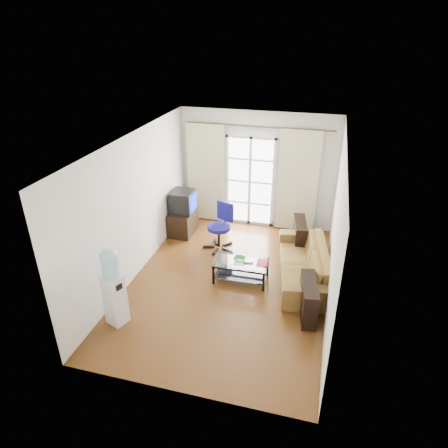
# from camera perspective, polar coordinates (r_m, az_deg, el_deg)

# --- Properties ---
(floor) EXTENTS (5.20, 5.20, 0.00)m
(floor) POSITION_cam_1_polar(r_m,az_deg,el_deg) (7.64, 0.68, -8.32)
(floor) COLOR brown
(floor) RESTS_ON ground
(ceiling) EXTENTS (5.20, 5.20, 0.00)m
(ceiling) POSITION_cam_1_polar(r_m,az_deg,el_deg) (6.46, 0.82, 11.60)
(ceiling) COLOR white
(ceiling) RESTS_ON wall_back
(wall_back) EXTENTS (3.60, 0.02, 2.70)m
(wall_back) POSITION_cam_1_polar(r_m,az_deg,el_deg) (9.29, 4.75, 7.66)
(wall_back) COLOR white
(wall_back) RESTS_ON floor
(wall_front) EXTENTS (3.60, 0.02, 2.70)m
(wall_front) POSITION_cam_1_polar(r_m,az_deg,el_deg) (4.86, -7.06, -12.43)
(wall_front) COLOR white
(wall_front) RESTS_ON floor
(wall_left) EXTENTS (0.02, 5.20, 2.70)m
(wall_left) POSITION_cam_1_polar(r_m,az_deg,el_deg) (7.55, -12.63, 2.35)
(wall_left) COLOR white
(wall_left) RESTS_ON floor
(wall_right) EXTENTS (0.02, 5.20, 2.70)m
(wall_right) POSITION_cam_1_polar(r_m,az_deg,el_deg) (6.78, 15.65, -0.97)
(wall_right) COLOR white
(wall_right) RESTS_ON floor
(french_door) EXTENTS (1.16, 0.06, 2.15)m
(french_door) POSITION_cam_1_polar(r_m,az_deg,el_deg) (9.36, 3.72, 6.05)
(french_door) COLOR white
(french_door) RESTS_ON wall_back
(curtain_rod) EXTENTS (3.30, 0.04, 0.04)m
(curtain_rod) POSITION_cam_1_polar(r_m,az_deg,el_deg) (8.91, 4.89, 13.72)
(curtain_rod) COLOR #4C3F2D
(curtain_rod) RESTS_ON wall_back
(curtain_left) EXTENTS (0.90, 0.07, 2.35)m
(curtain_left) POSITION_cam_1_polar(r_m,az_deg,el_deg) (9.51, -2.59, 7.22)
(curtain_left) COLOR beige
(curtain_left) RESTS_ON curtain_rod
(curtain_right) EXTENTS (0.90, 0.07, 2.35)m
(curtain_right) POSITION_cam_1_polar(r_m,az_deg,el_deg) (9.13, 10.47, 5.92)
(curtain_right) COLOR beige
(curtain_right) RESTS_ON curtain_rod
(radiator) EXTENTS (0.64, 0.12, 0.64)m
(radiator) POSITION_cam_1_polar(r_m,az_deg,el_deg) (9.50, 9.15, 1.16)
(radiator) COLOR gray
(radiator) RESTS_ON floor
(sofa) EXTENTS (2.48, 1.56, 0.65)m
(sofa) POSITION_cam_1_polar(r_m,az_deg,el_deg) (7.76, 11.26, -5.42)
(sofa) COLOR olive
(sofa) RESTS_ON floor
(coffee_table) EXTENTS (1.01, 0.59, 0.41)m
(coffee_table) POSITION_cam_1_polar(r_m,az_deg,el_deg) (7.57, 2.45, -6.31)
(coffee_table) COLOR silver
(coffee_table) RESTS_ON floor
(bowl) EXTENTS (0.24, 0.24, 0.06)m
(bowl) POSITION_cam_1_polar(r_m,az_deg,el_deg) (7.51, 2.23, -5.04)
(bowl) COLOR #338C4B
(bowl) RESTS_ON coffee_table
(book) EXTENTS (0.20, 0.26, 0.02)m
(book) POSITION_cam_1_polar(r_m,az_deg,el_deg) (7.48, 4.74, -5.41)
(book) COLOR #AC2E15
(book) RESTS_ON coffee_table
(remote) EXTENTS (0.18, 0.08, 0.02)m
(remote) POSITION_cam_1_polar(r_m,az_deg,el_deg) (7.44, 3.48, -5.59)
(remote) COLOR black
(remote) RESTS_ON coffee_table
(tv_stand) EXTENTS (0.51, 0.76, 0.55)m
(tv_stand) POSITION_cam_1_polar(r_m,az_deg,el_deg) (9.26, -5.87, 0.30)
(tv_stand) COLOR black
(tv_stand) RESTS_ON floor
(crt_tv) EXTENTS (0.55, 0.54, 0.49)m
(crt_tv) POSITION_cam_1_polar(r_m,az_deg,el_deg) (9.03, -6.04, 3.25)
(crt_tv) COLOR black
(crt_tv) RESTS_ON tv_stand
(task_chair) EXTENTS (0.90, 0.90, 1.01)m
(task_chair) POSITION_cam_1_polar(r_m,az_deg,el_deg) (8.59, -0.60, -1.62)
(task_chair) COLOR black
(task_chair) RESTS_ON floor
(water_cooler) EXTENTS (0.36, 0.36, 1.38)m
(water_cooler) POSITION_cam_1_polar(r_m,az_deg,el_deg) (6.56, -15.57, -8.41)
(water_cooler) COLOR white
(water_cooler) RESTS_ON floor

